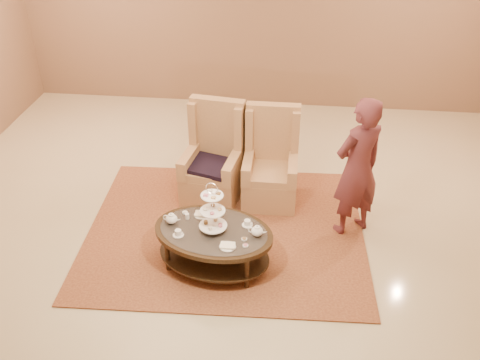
# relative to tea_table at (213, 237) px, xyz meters

# --- Properties ---
(ground) EXTENTS (8.00, 8.00, 0.00)m
(ground) POSITION_rel_tea_table_xyz_m (0.15, 0.32, -0.39)
(ground) COLOR beige
(ground) RESTS_ON ground
(ceiling) EXTENTS (8.00, 8.00, 0.02)m
(ceiling) POSITION_rel_tea_table_xyz_m (0.15, 0.32, -0.39)
(ceiling) COLOR white
(ceiling) RESTS_ON ground
(wall_back) EXTENTS (8.00, 0.04, 3.50)m
(wall_back) POSITION_rel_tea_table_xyz_m (0.15, 4.32, 1.36)
(wall_back) COLOR #8B674C
(wall_back) RESTS_ON ground
(rug) EXTENTS (3.38, 2.86, 0.02)m
(rug) POSITION_rel_tea_table_xyz_m (0.04, 0.61, -0.38)
(rug) COLOR #A3673A
(rug) RESTS_ON ground
(tea_table) EXTENTS (1.44, 1.13, 1.08)m
(tea_table) POSITION_rel_tea_table_xyz_m (0.00, 0.00, 0.00)
(tea_table) COLOR black
(tea_table) RESTS_ON ground
(armchair_left) EXTENTS (0.79, 0.81, 1.28)m
(armchair_left) POSITION_rel_tea_table_xyz_m (-0.20, 1.37, 0.04)
(armchair_left) COLOR tan
(armchair_left) RESTS_ON ground
(armchair_right) EXTENTS (0.67, 0.69, 1.24)m
(armchair_right) POSITION_rel_tea_table_xyz_m (0.52, 1.39, 0.02)
(armchair_right) COLOR tan
(armchair_right) RESTS_ON ground
(person) EXTENTS (0.75, 0.69, 1.71)m
(person) POSITION_rel_tea_table_xyz_m (1.52, 0.81, 0.46)
(person) COLOR #5E282D
(person) RESTS_ON ground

